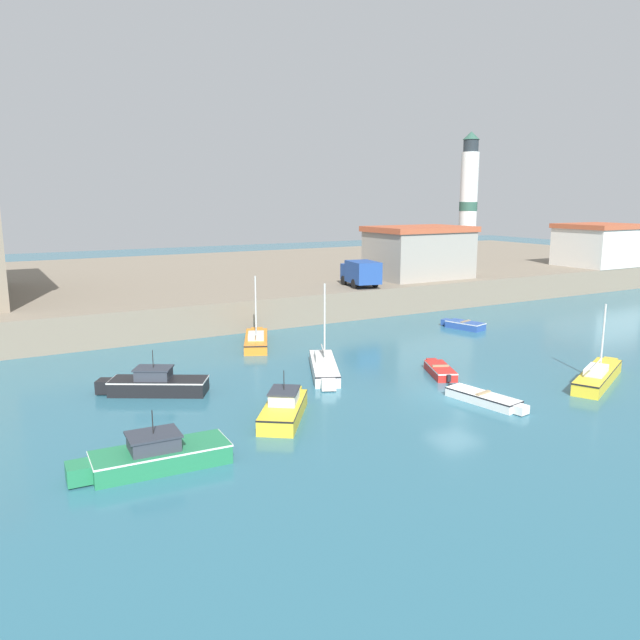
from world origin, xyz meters
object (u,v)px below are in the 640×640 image
lighthouse (468,204)px  harbor_shed_near_wharf (598,245)px  harbor_shed_mid_row (419,252)px  motorboat_green_6 (156,455)px  sailboat_white_4 (324,367)px  dinghy_red_1 (440,370)px  sailboat_orange_0 (256,340)px  dinghy_white_8 (485,398)px  dinghy_blue_2 (464,325)px  sailboat_yellow_5 (598,375)px  motorboat_yellow_7 (284,408)px  motorboat_black_3 (155,384)px  truck_on_quay (361,272)px

lighthouse → harbor_shed_near_wharf: size_ratio=1.75×
harbor_shed_mid_row → motorboat_green_6: bearing=-141.9°
sailboat_white_4 → motorboat_green_6: sailboat_white_4 is taller
dinghy_red_1 → harbor_shed_near_wharf: bearing=26.3°
sailboat_orange_0 → dinghy_white_8: bearing=-73.7°
dinghy_red_1 → dinghy_blue_2: 13.33m
dinghy_blue_2 → sailboat_yellow_5: sailboat_yellow_5 is taller
dinghy_blue_2 → sailboat_white_4: (-15.51, -5.55, 0.12)m
dinghy_blue_2 → motorboat_yellow_7: bearing=-152.1°
harbor_shed_near_wharf → sailboat_white_4: bearing=-160.5°
sailboat_orange_0 → motorboat_black_3: (-8.73, -7.11, 0.11)m
motorboat_yellow_7 → lighthouse: bearing=36.6°
motorboat_green_6 → truck_on_quay: (23.59, 22.40, 3.09)m
motorboat_green_6 → dinghy_blue_2: bearing=26.3°
sailboat_yellow_5 → truck_on_quay: size_ratio=1.46×
sailboat_yellow_5 → harbor_shed_near_wharf: bearing=37.4°
motorboat_green_6 → dinghy_white_8: (15.92, -0.49, -0.25)m
dinghy_red_1 → harbor_shed_near_wharf: 42.98m
harbor_shed_mid_row → sailboat_white_4: bearing=-139.8°
sailboat_white_4 → sailboat_orange_0: bearing=94.3°
sailboat_yellow_5 → harbor_shed_near_wharf: harbor_shed_near_wharf is taller
sailboat_white_4 → dinghy_red_1: bearing=-31.0°
dinghy_red_1 → motorboat_yellow_7: 11.01m
motorboat_black_3 → motorboat_yellow_7: size_ratio=1.10×
dinghy_white_8 → motorboat_black_3: bearing=145.2°
motorboat_black_3 → motorboat_yellow_7: (4.14, -6.46, -0.02)m
dinghy_blue_2 → dinghy_white_8: bearing=-129.0°
motorboat_black_3 → harbor_shed_near_wharf: 55.39m
lighthouse → sailboat_white_4: bearing=-145.5°
sailboat_orange_0 → dinghy_white_8: 17.23m
lighthouse → sailboat_orange_0: bearing=-158.9°
sailboat_orange_0 → sailboat_white_4: (0.61, -8.16, 0.01)m
dinghy_blue_2 → harbor_shed_mid_row: 13.00m
sailboat_white_4 → sailboat_yellow_5: size_ratio=0.95×
motorboat_green_6 → lighthouse: 48.79m
dinghy_white_8 → truck_on_quay: size_ratio=0.98×
motorboat_green_6 → motorboat_yellow_7: (6.50, 2.47, -0.01)m
dinghy_white_8 → harbor_shed_near_wharf: harbor_shed_near_wharf is taller
harbor_shed_mid_row → harbor_shed_near_wharf: bearing=-3.2°
dinghy_red_1 → sailboat_white_4: bearing=149.0°
sailboat_yellow_5 → motorboat_green_6: bearing=177.7°
motorboat_black_3 → harbor_shed_mid_row: harbor_shed_mid_row is taller
motorboat_black_3 → harbor_shed_near_wharf: (53.30, 14.49, 4.20)m
motorboat_green_6 → harbor_shed_mid_row: 40.44m
sailboat_orange_0 → dinghy_blue_2: 16.34m
harbor_shed_mid_row → sailboat_orange_0: bearing=-157.0°
motorboat_yellow_7 → truck_on_quay: truck_on_quay is taller
sailboat_yellow_5 → dinghy_white_8: (-7.79, 0.48, -0.17)m
motorboat_yellow_7 → lighthouse: lighthouse is taller
sailboat_white_4 → dinghy_white_8: bearing=-63.2°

